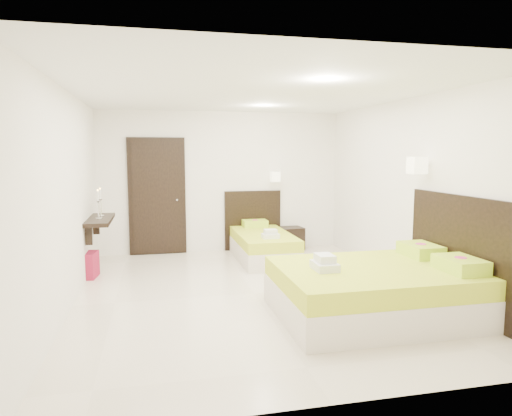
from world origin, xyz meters
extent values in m
plane|color=beige|center=(0.00, 0.00, 0.00)|extent=(5.50, 5.50, 0.00)
cube|color=beige|center=(0.58, 1.85, 0.14)|extent=(0.90, 1.80, 0.29)
cube|color=#A9C11E|center=(0.58, 1.85, 0.38)|extent=(0.89, 1.79, 0.18)
cube|color=black|center=(0.58, 2.72, 0.56)|extent=(1.08, 0.05, 1.13)
cube|color=#C1E62A|center=(0.58, 2.52, 0.53)|extent=(0.45, 0.31, 0.13)
cylinder|color=#F1388C|center=(0.58, 2.52, 0.60)|extent=(0.11, 0.11, 0.00)
cube|color=silver|center=(0.58, 1.35, 0.51)|extent=(0.27, 0.20, 0.07)
cube|color=silver|center=(0.58, 1.35, 0.58)|extent=(0.20, 0.15, 0.07)
cube|color=white|center=(0.98, 2.57, 1.40)|extent=(0.16, 0.16, 0.18)
cylinder|color=#2D2116|center=(0.98, 2.65, 1.40)|extent=(0.03, 0.16, 0.03)
cube|color=beige|center=(1.16, -1.09, 0.17)|extent=(2.18, 1.63, 0.35)
cube|color=#A9C11E|center=(1.16, -1.09, 0.46)|extent=(2.15, 1.62, 0.22)
cube|color=black|center=(2.22, -1.09, 0.68)|extent=(0.05, 1.85, 1.36)
cube|color=#C1E62A|center=(1.98, -1.47, 0.64)|extent=(0.37, 0.54, 0.15)
cylinder|color=#F1388C|center=(1.98, -1.47, 0.72)|extent=(0.13, 0.13, 0.00)
cube|color=#C1E62A|center=(1.98, -0.71, 0.64)|extent=(0.37, 0.54, 0.15)
cylinder|color=#F1388C|center=(1.98, -0.71, 0.72)|extent=(0.13, 0.13, 0.00)
cube|color=silver|center=(0.56, -1.09, 0.61)|extent=(0.24, 0.33, 0.09)
cube|color=silver|center=(0.56, -1.09, 0.70)|extent=(0.18, 0.24, 0.09)
cube|color=white|center=(2.07, -0.41, 1.69)|extent=(0.20, 0.20, 0.22)
cylinder|color=#2D2116|center=(2.15, -0.41, 1.69)|extent=(0.16, 0.03, 0.03)
cube|color=black|center=(1.27, 2.58, 0.21)|extent=(0.52, 0.47, 0.43)
cube|color=maroon|center=(-2.31, 1.30, 0.19)|extent=(0.43, 0.43, 0.38)
cube|color=black|center=(-1.20, 2.71, 1.05)|extent=(1.02, 0.06, 2.14)
cube|color=black|center=(-1.20, 2.67, 1.05)|extent=(0.88, 0.04, 2.06)
cylinder|color=silver|center=(-0.85, 2.64, 1.00)|extent=(0.03, 0.10, 0.03)
cube|color=black|center=(-2.08, 1.60, 0.82)|extent=(0.35, 1.20, 0.06)
cube|color=black|center=(-2.19, 1.15, 0.67)|extent=(0.10, 0.04, 0.30)
cube|color=black|center=(-2.19, 2.05, 0.67)|extent=(0.10, 0.04, 0.30)
cylinder|color=silver|center=(-2.08, 1.45, 0.86)|extent=(0.10, 0.10, 0.02)
cylinder|color=silver|center=(-2.08, 1.45, 0.98)|extent=(0.02, 0.02, 0.22)
cone|color=silver|center=(-2.08, 1.45, 1.11)|extent=(0.07, 0.07, 0.04)
cylinder|color=white|center=(-2.08, 1.45, 1.20)|extent=(0.02, 0.02, 0.15)
sphere|color=#FFB23F|center=(-2.08, 1.45, 1.29)|extent=(0.02, 0.02, 0.02)
cylinder|color=silver|center=(-2.08, 1.75, 0.86)|extent=(0.10, 0.10, 0.02)
cylinder|color=silver|center=(-2.08, 1.75, 0.98)|extent=(0.02, 0.02, 0.22)
cone|color=silver|center=(-2.08, 1.75, 1.11)|extent=(0.07, 0.07, 0.04)
cylinder|color=white|center=(-2.08, 1.75, 1.20)|extent=(0.02, 0.02, 0.15)
sphere|color=#FFB23F|center=(-2.08, 1.75, 1.29)|extent=(0.02, 0.02, 0.02)
camera|label=1|loc=(-1.24, -5.71, 1.85)|focal=32.00mm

